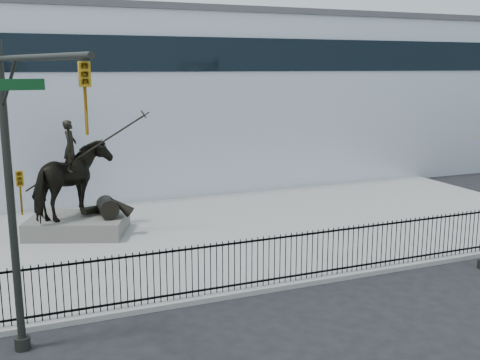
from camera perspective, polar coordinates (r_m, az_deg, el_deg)
name	(u,v)px	position (r m, az deg, el deg)	size (l,w,h in m)	color
ground	(294,305)	(15.90, 5.55, -12.49)	(120.00, 120.00, 0.00)	black
plaza	(210,233)	(21.91, -3.03, -5.44)	(30.00, 12.00, 0.15)	gray
building	(136,100)	(33.58, -10.55, 7.97)	(44.00, 14.00, 9.00)	white
picket_fence	(275,259)	(16.60, 3.59, -8.05)	(22.10, 0.10, 1.50)	black
statue_plinth	(78,225)	(22.38, -16.15, -4.44)	(3.56, 2.45, 0.67)	#575550
equestrian_statue	(77,181)	(21.97, -16.23, -0.08)	(4.28, 3.50, 3.87)	black
traffic_signal_left	(22,186)	(12.42, -21.27, -0.53)	(1.52, 4.84, 7.00)	black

